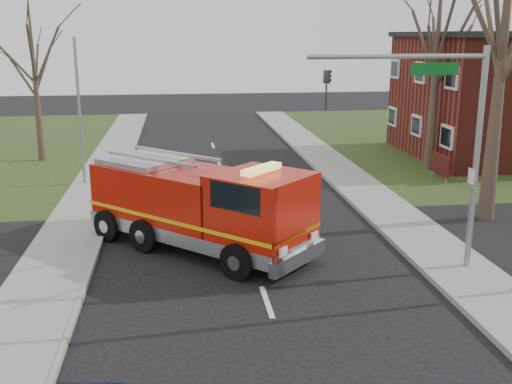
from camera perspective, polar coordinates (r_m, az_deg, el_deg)
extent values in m
plane|color=black|center=(16.64, 1.04, -10.45)|extent=(120.00, 120.00, 0.00)
cube|color=gray|center=(18.51, 20.61, -8.51)|extent=(2.40, 80.00, 0.15)
cube|color=gray|center=(16.92, -20.60, -10.74)|extent=(2.40, 80.00, 0.15)
cube|color=silver|center=(35.99, 15.05, 6.14)|extent=(0.12, 1.40, 1.20)
cube|color=#440F10|center=(30.84, 17.12, 2.53)|extent=(0.12, 2.00, 1.00)
cylinder|color=gray|center=(30.23, 17.68, 1.38)|extent=(0.08, 0.08, 0.90)
cylinder|color=gray|center=(31.65, 16.47, 2.05)|extent=(0.08, 0.08, 0.90)
cone|color=#372920|center=(24.00, 22.29, 11.09)|extent=(0.64, 0.64, 12.00)
cone|color=#372920|center=(32.75, 16.70, 10.95)|extent=(0.56, 0.56, 10.50)
cone|color=#372920|center=(35.83, -20.27, 9.73)|extent=(0.44, 0.44, 9.00)
cylinder|color=gray|center=(18.95, 20.23, 2.62)|extent=(0.18, 0.18, 6.80)
cylinder|color=gray|center=(17.52, 13.41, 12.45)|extent=(5.20, 0.14, 0.14)
cube|color=#0C591E|center=(17.95, 16.69, 11.16)|extent=(1.40, 0.06, 0.35)
imported|color=black|center=(16.93, 6.87, 11.48)|extent=(0.22, 0.18, 1.10)
cylinder|color=gray|center=(29.46, -16.45, 7.17)|extent=(0.14, 0.14, 7.00)
cube|color=#B21508|center=(21.05, -8.09, -0.53)|extent=(5.68, 5.62, 2.15)
cube|color=#B21508|center=(18.58, 0.52, -1.97)|extent=(3.77, 3.77, 2.46)
cube|color=#B7BABF|center=(20.49, -5.53, -3.43)|extent=(7.61, 7.48, 0.46)
cube|color=#E5B20C|center=(20.32, -5.57, -1.92)|extent=(7.62, 7.49, 0.12)
cube|color=black|center=(17.75, 3.47, -0.21)|extent=(1.72, 1.77, 0.87)
cube|color=#E5D866|center=(18.23, 0.53, 2.20)|extent=(1.40, 1.43, 0.18)
cylinder|color=black|center=(17.90, -1.74, -6.63)|extent=(1.06, 1.04, 1.13)
cylinder|color=black|center=(19.93, 3.01, -4.37)|extent=(1.06, 1.04, 1.13)
cylinder|color=black|center=(21.80, -13.92, -3.10)|extent=(1.06, 1.04, 1.13)
cylinder|color=black|center=(23.49, -8.94, -1.55)|extent=(1.06, 1.04, 1.13)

